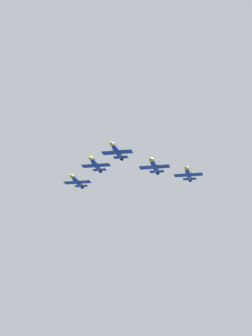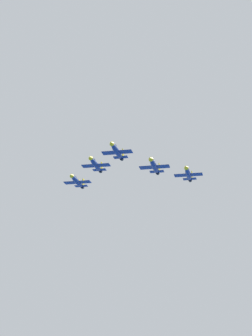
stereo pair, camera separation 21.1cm
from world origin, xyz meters
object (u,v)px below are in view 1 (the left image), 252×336
Objects in this scene: jet_left_wingman at (154,166)px; jet_left_outer at (188,174)px; jet_right_wingman at (96,164)px; jet_right_outer at (77,181)px; jet_lead at (117,151)px.

jet_left_outer is at bearing 139.39° from jet_left_wingman.
jet_right_outer is at bearing -140.54° from jet_right_wingman.
jet_lead reaches higher than jet_left_outer.
jet_lead is 0.97× the size of jet_left_wingman.
jet_right_wingman reaches higher than jet_lead.
jet_right_wingman is at bearing 39.55° from jet_right_outer.
jet_right_outer is (-36.28, 6.06, 0.14)m from jet_left_wingman.
jet_right_wingman reaches higher than jet_left_outer.
jet_right_wingman is (-13.94, 10.78, 0.24)m from jet_lead.
jet_lead is 17.73m from jet_left_wingman.
jet_left_outer is (30.73, 20.21, -1.84)m from jet_right_wingman.
jet_right_outer reaches higher than jet_left_wingman.
jet_lead is at bearing 39.54° from jet_right_outer.
jet_left_wingman is 36.78m from jet_right_outer.
jet_right_outer is (-27.88, 21.56, -1.80)m from jet_lead.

